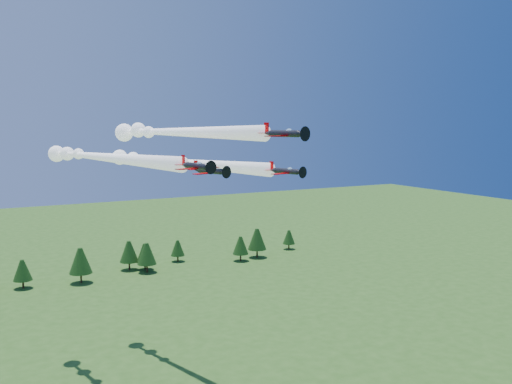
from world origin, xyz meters
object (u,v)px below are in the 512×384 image
plane_lead (174,132)px  plane_slot (210,171)px  plane_left (99,157)px  plane_right (172,162)px

plane_lead → plane_slot: size_ratio=5.87×
plane_slot → plane_lead: bearing=83.1°
plane_left → plane_slot: bearing=-73.3°
plane_right → plane_slot: bearing=-112.7°
plane_lead → plane_left: (-10.91, 12.93, -4.95)m
plane_left → plane_right: 17.08m
plane_right → plane_lead: bearing=-124.7°
plane_left → plane_lead: bearing=-61.6°
plane_right → plane_left: bearing=176.7°
plane_left → plane_slot: (13.21, -24.34, -1.60)m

